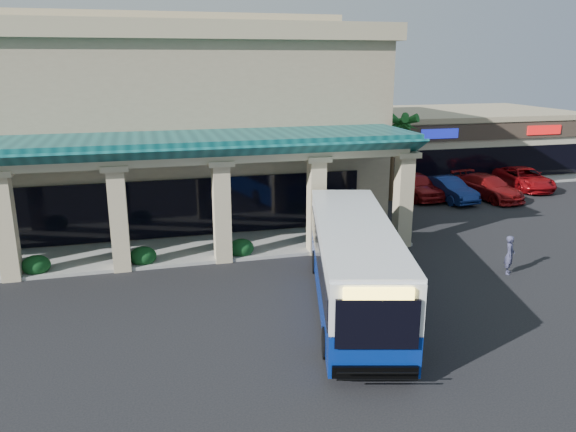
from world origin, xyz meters
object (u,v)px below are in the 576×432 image
object	(u,v)px
pedestrian	(510,255)
car_gray	(524,178)
car_silver	(416,185)
car_red	(488,187)
transit_bus	(354,265)
car_white	(447,189)

from	to	relation	value
pedestrian	car_gray	xyz separation A→B (m)	(11.50, 14.34, -0.10)
car_gray	car_silver	bearing A→B (deg)	-169.14
car_red	car_gray	bearing A→B (deg)	14.30
car_red	pedestrian	bearing A→B (deg)	-130.16
transit_bus	car_gray	bearing A→B (deg)	54.01
car_gray	pedestrian	bearing A→B (deg)	-121.17
transit_bus	car_silver	bearing A→B (deg)	70.41
pedestrian	car_red	bearing A→B (deg)	7.08
pedestrian	car_silver	size ratio (longest dim) A/B	0.34
car_silver	transit_bus	bearing A→B (deg)	-126.27
pedestrian	car_red	size ratio (longest dim) A/B	0.32
pedestrian	car_white	world-z (taller)	pedestrian
car_red	car_gray	world-z (taller)	car_red
pedestrian	car_white	distance (m)	13.28
transit_bus	pedestrian	bearing A→B (deg)	25.19
transit_bus	car_gray	distance (m)	24.96
car_silver	car_red	size ratio (longest dim) A/B	0.93
transit_bus	car_white	world-z (taller)	transit_bus
car_silver	car_white	bearing A→B (deg)	-39.13
car_white	car_red	bearing A→B (deg)	-11.88
car_silver	car_red	distance (m)	4.79
pedestrian	car_silver	world-z (taller)	car_silver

